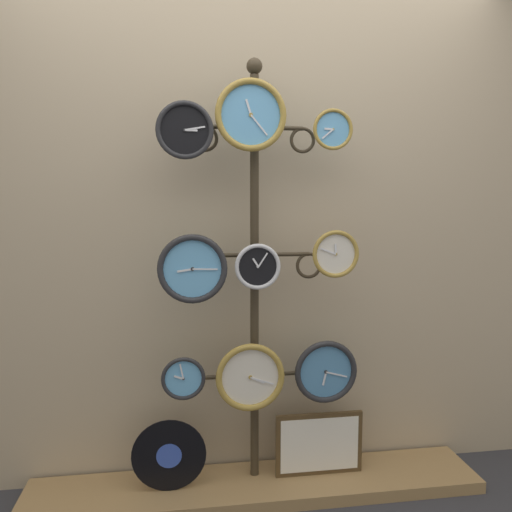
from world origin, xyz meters
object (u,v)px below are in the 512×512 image
at_px(clock_middle_right, 335,254).
at_px(clock_bottom_left, 183,378).
at_px(clock_top_right, 333,130).
at_px(clock_middle_left, 193,269).
at_px(clock_middle_center, 258,266).
at_px(picture_frame, 319,444).
at_px(clock_top_left, 185,130).
at_px(clock_bottom_center, 250,377).
at_px(clock_top_center, 251,115).
at_px(clock_bottom_right, 326,372).
at_px(display_stand, 254,354).
at_px(vinyl_record, 169,456).

bearing_deg(clock_middle_right, clock_bottom_left, 177.59).
relative_size(clock_top_right, clock_middle_left, 0.60).
height_order(clock_middle_center, picture_frame, clock_middle_center).
xyz_separation_m(clock_top_left, clock_bottom_center, (0.29, 0.01, -1.12)).
distance_m(clock_top_center, clock_bottom_center, 1.19).
bearing_deg(clock_top_center, clock_middle_left, -175.76).
xyz_separation_m(clock_middle_left, picture_frame, (0.61, 0.07, -0.90)).
xyz_separation_m(clock_middle_left, clock_middle_center, (0.30, 0.02, 0.00)).
bearing_deg(clock_top_left, clock_middle_center, 2.20).
relative_size(clock_top_center, clock_middle_left, 1.02).
bearing_deg(clock_middle_center, clock_bottom_right, 1.93).
relative_size(clock_top_center, clock_bottom_right, 1.04).
bearing_deg(clock_middle_left, clock_middle_right, 0.81).
height_order(display_stand, clock_top_left, display_stand).
bearing_deg(picture_frame, clock_top_left, -174.33).
bearing_deg(clock_middle_left, display_stand, 21.69).
distance_m(clock_middle_center, clock_bottom_left, 0.62).
height_order(clock_top_center, clock_bottom_right, clock_top_center).
bearing_deg(display_stand, clock_bottom_left, -167.17).
bearing_deg(clock_bottom_left, vinyl_record, -175.91).
distance_m(clock_top_center, clock_bottom_right, 1.24).
bearing_deg(clock_bottom_right, clock_bottom_left, 179.27).
height_order(display_stand, clock_bottom_left, display_stand).
xyz_separation_m(clock_top_left, clock_middle_center, (0.32, 0.01, -0.60)).
xyz_separation_m(clock_top_center, vinyl_record, (-0.39, 0.01, -1.56)).
relative_size(clock_middle_left, vinyl_record, 0.90).
bearing_deg(clock_top_right, vinyl_record, -179.41).
height_order(clock_top_center, clock_middle_right, clock_top_center).
bearing_deg(vinyl_record, clock_top_right, 0.59).
height_order(clock_middle_left, vinyl_record, clock_middle_left).
bearing_deg(clock_middle_right, clock_middle_center, 178.41).
bearing_deg(display_stand, clock_top_center, -107.27).
height_order(clock_top_right, clock_bottom_right, clock_top_right).
height_order(clock_bottom_center, picture_frame, clock_bottom_center).
bearing_deg(clock_bottom_right, clock_middle_center, -178.07).
distance_m(clock_top_left, clock_middle_left, 0.60).
bearing_deg(clock_top_left, clock_top_center, 2.51).
height_order(clock_bottom_right, picture_frame, clock_bottom_right).
xyz_separation_m(clock_bottom_right, picture_frame, (-0.02, 0.04, -0.38)).
height_order(clock_bottom_center, vinyl_record, clock_bottom_center).
height_order(clock_middle_right, clock_bottom_center, clock_middle_right).
xyz_separation_m(clock_top_center, clock_bottom_right, (0.36, 0.01, -1.19)).
xyz_separation_m(clock_top_left, clock_top_center, (0.29, 0.01, 0.07)).
distance_m(display_stand, clock_middle_left, 0.54).
height_order(display_stand, clock_middle_left, display_stand).
bearing_deg(clock_middle_center, clock_top_right, 3.71).
bearing_deg(picture_frame, clock_bottom_left, -177.30).
bearing_deg(clock_top_center, clock_top_left, -177.49).
relative_size(clock_top_center, clock_bottom_left, 1.56).
height_order(clock_middle_right, picture_frame, clock_middle_right).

